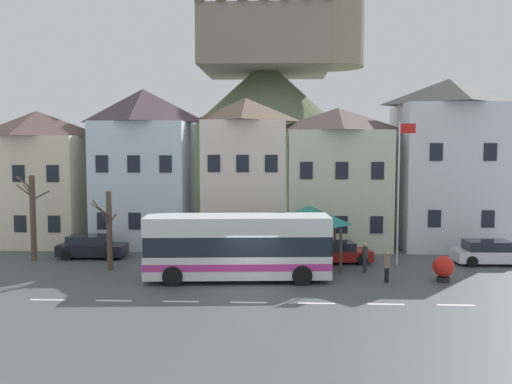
{
  "coord_description": "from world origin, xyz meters",
  "views": [
    {
      "loc": [
        1.44,
        -26.45,
        6.86
      ],
      "look_at": [
        0.01,
        4.74,
        4.29
      ],
      "focal_mm": 39.28,
      "sensor_mm": 36.0,
      "label": 1
    }
  ],
  "objects_px": {
    "townhouse_00": "(38,178)",
    "pedestrian_00": "(307,256)",
    "townhouse_01": "(144,168)",
    "pedestrian_01": "(387,265)",
    "bus_shelter": "(309,216)",
    "hilltop_castle": "(267,131)",
    "parked_car_01": "(335,252)",
    "parked_car_00": "(92,247)",
    "pedestrian_02": "(365,255)",
    "public_bench": "(332,252)",
    "parked_car_02": "(490,253)",
    "townhouse_03": "(337,178)",
    "flagpole": "(400,184)",
    "harbour_buoy": "(443,267)",
    "bare_tree_01": "(109,229)",
    "townhouse_02": "(246,172)",
    "transit_bus": "(238,248)",
    "townhouse_04": "(447,163)",
    "bare_tree_00": "(33,216)"
  },
  "relations": [
    {
      "from": "townhouse_00",
      "to": "pedestrian_00",
      "type": "xyz_separation_m",
      "value": [
        18.45,
        -7.93,
        -3.8
      ]
    },
    {
      "from": "townhouse_01",
      "to": "pedestrian_01",
      "type": "height_order",
      "value": "townhouse_01"
    },
    {
      "from": "bus_shelter",
      "to": "pedestrian_00",
      "type": "distance_m",
      "value": 2.41
    },
    {
      "from": "hilltop_castle",
      "to": "bus_shelter",
      "type": "height_order",
      "value": "hilltop_castle"
    },
    {
      "from": "parked_car_01",
      "to": "pedestrian_01",
      "type": "xyz_separation_m",
      "value": [
        2.13,
        -4.67,
        0.27
      ]
    },
    {
      "from": "townhouse_00",
      "to": "parked_car_00",
      "type": "bearing_deg",
      "value": -42.26
    },
    {
      "from": "parked_car_00",
      "to": "pedestrian_02",
      "type": "bearing_deg",
      "value": -11.75
    },
    {
      "from": "pedestrian_02",
      "to": "public_bench",
      "type": "distance_m",
      "value": 3.57
    },
    {
      "from": "hilltop_castle",
      "to": "parked_car_02",
      "type": "xyz_separation_m",
      "value": [
        13.68,
        -25.42,
        -7.74
      ]
    },
    {
      "from": "parked_car_00",
      "to": "parked_car_02",
      "type": "bearing_deg",
      "value": -2.31
    },
    {
      "from": "townhouse_03",
      "to": "pedestrian_00",
      "type": "height_order",
      "value": "townhouse_03"
    },
    {
      "from": "townhouse_03",
      "to": "flagpole",
      "type": "bearing_deg",
      "value": -63.71
    },
    {
      "from": "flagpole",
      "to": "harbour_buoy",
      "type": "height_order",
      "value": "flagpole"
    },
    {
      "from": "townhouse_00",
      "to": "bus_shelter",
      "type": "height_order",
      "value": "townhouse_00"
    },
    {
      "from": "townhouse_00",
      "to": "pedestrian_01",
      "type": "relative_size",
      "value": 5.91
    },
    {
      "from": "townhouse_01",
      "to": "public_bench",
      "type": "bearing_deg",
      "value": -20.28
    },
    {
      "from": "parked_car_01",
      "to": "parked_car_02",
      "type": "distance_m",
      "value": 8.94
    },
    {
      "from": "townhouse_00",
      "to": "pedestrian_00",
      "type": "bearing_deg",
      "value": -23.25
    },
    {
      "from": "pedestrian_00",
      "to": "flagpole",
      "type": "xyz_separation_m",
      "value": [
        5.35,
        1.85,
        3.85
      ]
    },
    {
      "from": "hilltop_castle",
      "to": "pedestrian_00",
      "type": "distance_m",
      "value": 28.86
    },
    {
      "from": "townhouse_01",
      "to": "flagpole",
      "type": "height_order",
      "value": "townhouse_01"
    },
    {
      "from": "parked_car_00",
      "to": "bare_tree_01",
      "type": "bearing_deg",
      "value": -57.69
    },
    {
      "from": "townhouse_00",
      "to": "public_bench",
      "type": "height_order",
      "value": "townhouse_00"
    },
    {
      "from": "townhouse_02",
      "to": "flagpole",
      "type": "height_order",
      "value": "townhouse_02"
    },
    {
      "from": "townhouse_01",
      "to": "townhouse_02",
      "type": "xyz_separation_m",
      "value": [
        6.99,
        0.61,
        -0.29
      ]
    },
    {
      "from": "pedestrian_00",
      "to": "pedestrian_02",
      "type": "bearing_deg",
      "value": -3.62
    },
    {
      "from": "hilltop_castle",
      "to": "pedestrian_01",
      "type": "distance_m",
      "value": 31.78
    },
    {
      "from": "townhouse_00",
      "to": "bare_tree_01",
      "type": "bearing_deg",
      "value": -47.61
    },
    {
      "from": "public_bench",
      "to": "flagpole",
      "type": "bearing_deg",
      "value": -17.33
    },
    {
      "from": "townhouse_00",
      "to": "harbour_buoy",
      "type": "bearing_deg",
      "value": -21.78
    },
    {
      "from": "townhouse_00",
      "to": "flagpole",
      "type": "distance_m",
      "value": 24.56
    },
    {
      "from": "parked_car_00",
      "to": "parked_car_01",
      "type": "bearing_deg",
      "value": -3.5
    },
    {
      "from": "transit_bus",
      "to": "parked_car_00",
      "type": "distance_m",
      "value": 10.87
    },
    {
      "from": "townhouse_04",
      "to": "pedestrian_02",
      "type": "bearing_deg",
      "value": -128.34
    },
    {
      "from": "hilltop_castle",
      "to": "parked_car_00",
      "type": "relative_size",
      "value": 8.56
    },
    {
      "from": "hilltop_castle",
      "to": "parked_car_01",
      "type": "distance_m",
      "value": 27.03
    },
    {
      "from": "townhouse_02",
      "to": "public_bench",
      "type": "xyz_separation_m",
      "value": [
        5.54,
        -5.24,
        -4.6
      ]
    },
    {
      "from": "townhouse_00",
      "to": "public_bench",
      "type": "xyz_separation_m",
      "value": [
        20.09,
        -4.92,
        -4.17
      ]
    },
    {
      "from": "townhouse_00",
      "to": "harbour_buoy",
      "type": "relative_size",
      "value": 7.0
    },
    {
      "from": "flagpole",
      "to": "pedestrian_02",
      "type": "bearing_deg",
      "value": -137.1
    },
    {
      "from": "pedestrian_02",
      "to": "flagpole",
      "type": "height_order",
      "value": "flagpole"
    },
    {
      "from": "townhouse_03",
      "to": "bare_tree_00",
      "type": "height_order",
      "value": "townhouse_03"
    },
    {
      "from": "townhouse_01",
      "to": "bus_shelter",
      "type": "height_order",
      "value": "townhouse_01"
    },
    {
      "from": "townhouse_00",
      "to": "pedestrian_00",
      "type": "height_order",
      "value": "townhouse_00"
    },
    {
      "from": "townhouse_02",
      "to": "bare_tree_00",
      "type": "height_order",
      "value": "townhouse_02"
    },
    {
      "from": "transit_bus",
      "to": "harbour_buoy",
      "type": "xyz_separation_m",
      "value": [
        10.43,
        0.1,
        -0.94
      ]
    },
    {
      "from": "flagpole",
      "to": "pedestrian_00",
      "type": "bearing_deg",
      "value": -160.89
    },
    {
      "from": "parked_car_02",
      "to": "pedestrian_00",
      "type": "distance_m",
      "value": 10.95
    },
    {
      "from": "bus_shelter",
      "to": "pedestrian_02",
      "type": "distance_m",
      "value": 3.86
    },
    {
      "from": "townhouse_04",
      "to": "public_bench",
      "type": "height_order",
      "value": "townhouse_04"
    }
  ]
}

